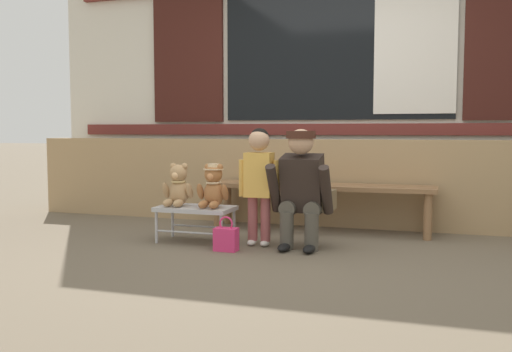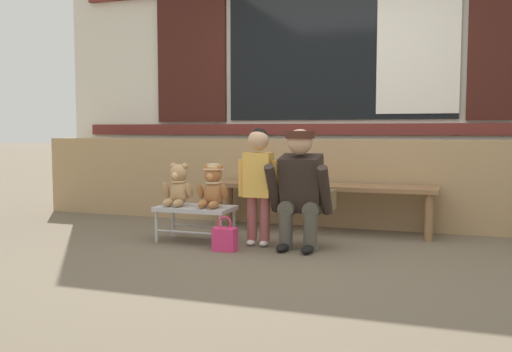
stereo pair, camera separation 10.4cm
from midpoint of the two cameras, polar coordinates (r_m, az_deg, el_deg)
name	(u,v)px [view 2 (the right image)]	position (r m, az deg, el deg)	size (l,w,h in m)	color
ground_plane	(288,255)	(4.30, 3.97, -7.97)	(60.00, 60.00, 0.00)	brown
brick_low_wall	(329,182)	(5.61, 7.89, -0.65)	(6.44, 0.25, 0.85)	tan
shop_facade	(341,40)	(6.16, 9.07, 13.44)	(6.57, 0.26, 3.78)	silver
wooden_bench_long	(321,191)	(5.26, 7.15, -1.57)	(2.10, 0.40, 0.44)	#8E6642
small_display_bench	(195,210)	(4.77, -5.54, -3.48)	(0.64, 0.36, 0.30)	#BCBCC1
teddy_bear_plain	(178,186)	(4.81, -7.28, -1.05)	(0.28, 0.26, 0.36)	tan
teddy_bear_with_hat	(213,187)	(4.68, -3.77, -1.08)	(0.28, 0.27, 0.36)	#A86B3D
child_standing	(258,173)	(4.55, 0.90, 0.28)	(0.35, 0.18, 0.96)	#994C4C
adult_crouching	(302,188)	(4.47, 5.36, -1.26)	(0.50, 0.49, 0.95)	#4C473D
handbag_on_ground	(225,239)	(4.42, -2.50, -6.35)	(0.18, 0.11, 0.27)	#E53370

